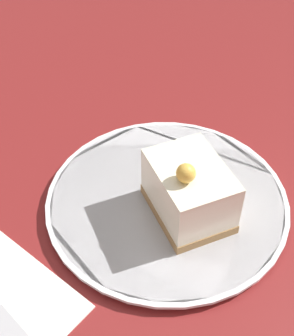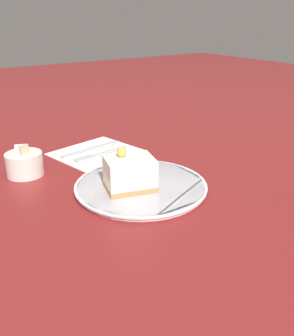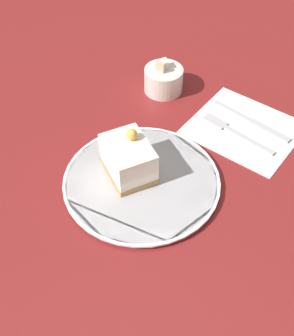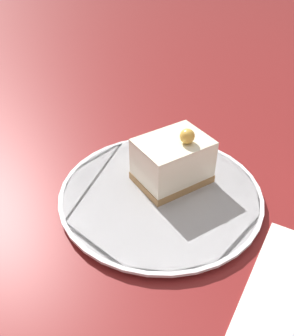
{
  "view_description": "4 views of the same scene",
  "coord_description": "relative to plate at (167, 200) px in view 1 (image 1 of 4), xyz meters",
  "views": [
    {
      "loc": [
        0.22,
        0.28,
        0.41
      ],
      "look_at": [
        -0.0,
        -0.0,
        0.06
      ],
      "focal_mm": 50.0,
      "sensor_mm": 36.0,
      "label": 1
    },
    {
      "loc": [
        -0.61,
        0.4,
        0.34
      ],
      "look_at": [
        -0.03,
        0.0,
        0.05
      ],
      "focal_mm": 40.0,
      "sensor_mm": 36.0,
      "label": 2
    },
    {
      "loc": [
        -0.37,
        -0.4,
        0.62
      ],
      "look_at": [
        -0.03,
        -0.0,
        0.06
      ],
      "focal_mm": 50.0,
      "sensor_mm": 36.0,
      "label": 3
    },
    {
      "loc": [
        0.22,
        -0.29,
        0.35
      ],
      "look_at": [
        -0.04,
        0.0,
        0.05
      ],
      "focal_mm": 40.0,
      "sensor_mm": 36.0,
      "label": 4
    }
  ],
  "objects": [
    {
      "name": "ground_plane",
      "position": [
        0.02,
        -0.01,
        -0.01
      ],
      "size": [
        4.0,
        4.0,
        0.0
      ],
      "primitive_type": "plane",
      "color": "maroon"
    },
    {
      "name": "plate",
      "position": [
        0.0,
        0.0,
        0.0
      ],
      "size": [
        0.28,
        0.28,
        0.01
      ],
      "color": "white",
      "rests_on": "ground_plane"
    },
    {
      "name": "cake_slice",
      "position": [
        -0.0,
        0.03,
        0.04
      ],
      "size": [
        0.1,
        0.11,
        0.09
      ],
      "rotation": [
        0.0,
        0.0,
        -0.28
      ],
      "color": "#9E7547",
      "rests_on": "plate"
    }
  ]
}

